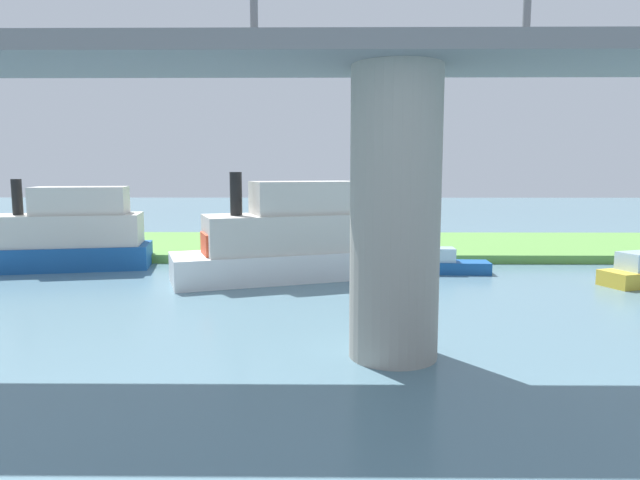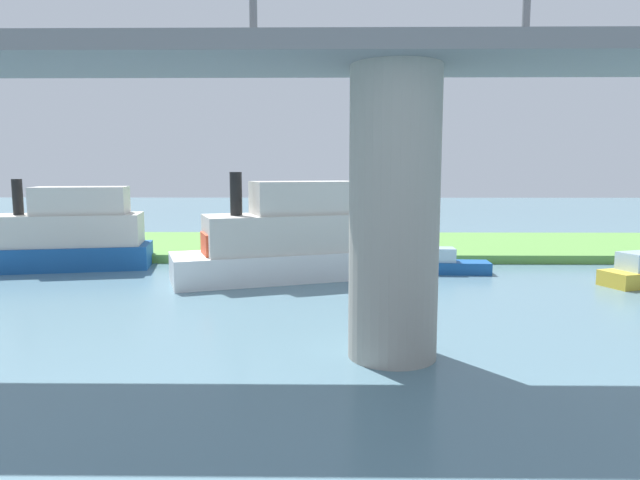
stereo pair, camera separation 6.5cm
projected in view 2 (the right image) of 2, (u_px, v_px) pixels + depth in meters
The scene contains 9 objects.
ground_plane at pixel (342, 264), 31.90m from camera, with size 160.00×160.00×0.00m, color slate.
grassy_bank at pixel (340, 246), 37.82m from camera, with size 80.00×12.00×0.50m, color #5B9342.
bridge_pylon at pixel (394, 215), 15.51m from camera, with size 2.51×2.51×8.13m, color #9E998E.
bridge_span at pixel (397, 46), 14.97m from camera, with size 57.80×4.30×3.25m.
person_on_bank at pixel (392, 238), 34.13m from camera, with size 0.51×0.51×1.39m.
mooring_post at pixel (278, 244), 33.20m from camera, with size 0.20×0.20×0.97m, color brown.
motorboat_red at pixel (286, 240), 27.34m from camera, with size 10.82×6.65×5.25m.
riverboat_paddlewheel at pixel (448, 264), 28.99m from camera, with size 4.03×1.60×1.32m.
motorboat_white at pixel (65, 236), 30.24m from camera, with size 9.96×4.96×4.87m.
Camera 2 is at (0.89, 31.50, 5.29)m, focal length 31.25 mm.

